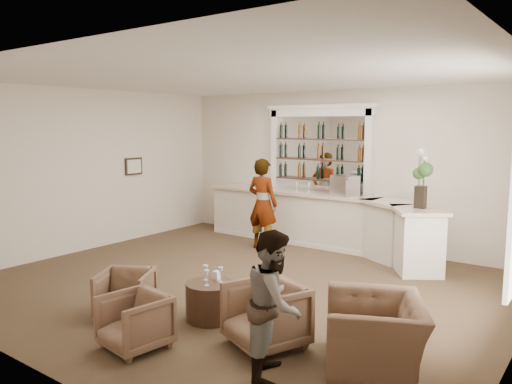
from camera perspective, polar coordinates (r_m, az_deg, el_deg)
ground at (r=8.20m, az=-1.79°, el=-10.57°), size 8.00×8.00×0.00m
room_shell at (r=8.27m, az=2.09°, el=6.08°), size 8.04×7.02×3.32m
bar_counter at (r=10.58m, az=7.58°, el=-3.26°), size 5.72×1.80×1.14m
back_bar_alcove at (r=10.93m, az=7.21°, el=4.80°), size 2.64×0.25×3.00m
cocktail_table at (r=6.81m, az=-5.14°, el=-12.27°), size 0.68×0.68×0.50m
sommelier at (r=10.31m, az=0.76°, el=-1.38°), size 0.69×0.46×1.89m
guest at (r=5.22m, az=2.10°, el=-12.59°), size 0.84×0.92×1.52m
armchair_left at (r=7.08m, az=-14.72°, el=-11.15°), size 0.93×0.94×0.63m
armchair_center at (r=6.09m, az=-13.69°, el=-14.20°), size 0.78×0.80×0.64m
armchair_right at (r=5.96m, az=1.11°, el=-13.91°), size 1.06×1.07×0.75m
armchair_far at (r=5.63m, az=13.41°, el=-15.49°), size 1.42×1.48×0.75m
espresso_machine at (r=10.28m, az=10.11°, el=0.73°), size 0.58×0.53×0.41m
flower_vase at (r=9.03m, az=18.38°, el=1.86°), size 0.27×0.27×1.02m
wine_glass_bar_left at (r=10.80m, az=4.68°, el=0.61°), size 0.07×0.07×0.21m
wine_glass_bar_right at (r=10.73m, az=6.06°, el=0.55°), size 0.07×0.07×0.21m
wine_glass_tbl_a at (r=6.79m, az=-5.77°, el=-9.17°), size 0.07×0.07×0.21m
wine_glass_tbl_b at (r=6.69m, az=-4.06°, el=-9.41°), size 0.07×0.07×0.21m
wine_glass_tbl_c at (r=6.58m, az=-5.67°, el=-9.73°), size 0.07×0.07×0.21m
napkin_holder at (r=6.82m, az=-4.51°, el=-9.47°), size 0.08×0.08×0.12m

